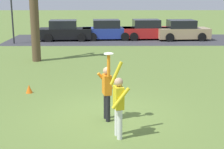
{
  "coord_description": "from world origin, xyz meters",
  "views": [
    {
      "loc": [
        0.1,
        -10.06,
        3.83
      ],
      "look_at": [
        0.18,
        0.05,
        1.31
      ],
      "focal_mm": 53.92,
      "sensor_mm": 36.0,
      "label": 1
    }
  ],
  "objects_px": {
    "person_defender": "(119,102)",
    "frisbee_disc": "(109,54)",
    "bare_tree_tall": "(33,1)",
    "parked_car_tan": "(182,31)",
    "field_cone_orange": "(29,89)",
    "person_catcher": "(107,89)",
    "parked_car_black": "(65,31)",
    "lamppost_by_lot": "(12,8)",
    "parked_car_blue": "(108,30)",
    "parked_car_red": "(148,30)"
  },
  "relations": [
    {
      "from": "person_defender",
      "to": "lamppost_by_lot",
      "type": "relative_size",
      "value": 0.48
    },
    {
      "from": "field_cone_orange",
      "to": "parked_car_black",
      "type": "bearing_deg",
      "value": 91.75
    },
    {
      "from": "parked_car_tan",
      "to": "bare_tree_tall",
      "type": "distance_m",
      "value": 13.24
    },
    {
      "from": "person_defender",
      "to": "parked_car_black",
      "type": "xyz_separation_m",
      "value": [
        -3.78,
        18.41,
        -0.25
      ]
    },
    {
      "from": "parked_car_black",
      "to": "lamppost_by_lot",
      "type": "bearing_deg",
      "value": -158.16
    },
    {
      "from": "parked_car_black",
      "to": "lamppost_by_lot",
      "type": "relative_size",
      "value": 0.99
    },
    {
      "from": "person_catcher",
      "to": "field_cone_orange",
      "type": "height_order",
      "value": "person_catcher"
    },
    {
      "from": "parked_car_red",
      "to": "field_cone_orange",
      "type": "relative_size",
      "value": 13.16
    },
    {
      "from": "field_cone_orange",
      "to": "lamppost_by_lot",
      "type": "bearing_deg",
      "value": 107.81
    },
    {
      "from": "parked_car_blue",
      "to": "lamppost_by_lot",
      "type": "relative_size",
      "value": 0.99
    },
    {
      "from": "person_defender",
      "to": "bare_tree_tall",
      "type": "xyz_separation_m",
      "value": [
        -4.33,
        10.2,
        2.34
      ]
    },
    {
      "from": "parked_car_blue",
      "to": "parked_car_red",
      "type": "bearing_deg",
      "value": -0.77
    },
    {
      "from": "parked_car_black",
      "to": "field_cone_orange",
      "type": "xyz_separation_m",
      "value": [
        0.44,
        -14.33,
        -0.57
      ]
    },
    {
      "from": "person_defender",
      "to": "parked_car_red",
      "type": "relative_size",
      "value": 0.48
    },
    {
      "from": "frisbee_disc",
      "to": "person_catcher",
      "type": "bearing_deg",
      "value": 104.09
    },
    {
      "from": "frisbee_disc",
      "to": "bare_tree_tall",
      "type": "distance_m",
      "value": 10.11
    },
    {
      "from": "person_defender",
      "to": "frisbee_disc",
      "type": "bearing_deg",
      "value": 0.0
    },
    {
      "from": "parked_car_black",
      "to": "field_cone_orange",
      "type": "distance_m",
      "value": 14.35
    },
    {
      "from": "person_catcher",
      "to": "parked_car_tan",
      "type": "distance_m",
      "value": 18.27
    },
    {
      "from": "person_catcher",
      "to": "lamppost_by_lot",
      "type": "distance_m",
      "value": 17.04
    },
    {
      "from": "person_defender",
      "to": "parked_car_black",
      "type": "bearing_deg",
      "value": -2.5
    },
    {
      "from": "parked_car_tan",
      "to": "person_defender",
      "type": "bearing_deg",
      "value": -110.67
    },
    {
      "from": "parked_car_tan",
      "to": "bare_tree_tall",
      "type": "xyz_separation_m",
      "value": [
        -9.96,
        -8.32,
        2.6
      ]
    },
    {
      "from": "parked_car_tan",
      "to": "parked_car_black",
      "type": "bearing_deg",
      "value": 176.94
    },
    {
      "from": "person_catcher",
      "to": "parked_car_red",
      "type": "distance_m",
      "value": 17.99
    },
    {
      "from": "parked_car_blue",
      "to": "parked_car_tan",
      "type": "relative_size",
      "value": 1.0
    },
    {
      "from": "parked_car_tan",
      "to": "parked_car_red",
      "type": "bearing_deg",
      "value": 167.34
    },
    {
      "from": "person_catcher",
      "to": "bare_tree_tall",
      "type": "height_order",
      "value": "bare_tree_tall"
    },
    {
      "from": "person_catcher",
      "to": "parked_car_red",
      "type": "xyz_separation_m",
      "value": [
        3.19,
        17.7,
        -0.25
      ]
    },
    {
      "from": "parked_car_black",
      "to": "bare_tree_tall",
      "type": "bearing_deg",
      "value": -97.68
    },
    {
      "from": "person_catcher",
      "to": "field_cone_orange",
      "type": "bearing_deg",
      "value": -147.1
    },
    {
      "from": "frisbee_disc",
      "to": "bare_tree_tall",
      "type": "xyz_separation_m",
      "value": [
        -4.07,
        9.17,
        1.23
      ]
    },
    {
      "from": "parked_car_tan",
      "to": "lamppost_by_lot",
      "type": "bearing_deg",
      "value": -175.69
    },
    {
      "from": "person_catcher",
      "to": "person_defender",
      "type": "bearing_deg",
      "value": 0.0
    },
    {
      "from": "person_defender",
      "to": "bare_tree_tall",
      "type": "relative_size",
      "value": 0.32
    },
    {
      "from": "frisbee_disc",
      "to": "field_cone_orange",
      "type": "distance_m",
      "value": 4.74
    },
    {
      "from": "person_defender",
      "to": "frisbee_disc",
      "type": "relative_size",
      "value": 7.46
    },
    {
      "from": "person_catcher",
      "to": "field_cone_orange",
      "type": "relative_size",
      "value": 6.5
    },
    {
      "from": "person_catcher",
      "to": "parked_car_blue",
      "type": "bearing_deg",
      "value": 166.1
    },
    {
      "from": "lamppost_by_lot",
      "to": "parked_car_blue",
      "type": "bearing_deg",
      "value": 16.75
    },
    {
      "from": "parked_car_blue",
      "to": "lamppost_by_lot",
      "type": "height_order",
      "value": "lamppost_by_lot"
    },
    {
      "from": "parked_car_black",
      "to": "parked_car_blue",
      "type": "bearing_deg",
      "value": 2.55
    },
    {
      "from": "person_catcher",
      "to": "parked_car_black",
      "type": "bearing_deg",
      "value": 177.31
    },
    {
      "from": "frisbee_disc",
      "to": "parked_car_black",
      "type": "xyz_separation_m",
      "value": [
        -3.52,
        17.37,
        -1.37
      ]
    },
    {
      "from": "person_catcher",
      "to": "bare_tree_tall",
      "type": "bearing_deg",
      "value": -169.91
    },
    {
      "from": "person_catcher",
      "to": "lamppost_by_lot",
      "type": "bearing_deg",
      "value": -169.46
    },
    {
      "from": "person_defender",
      "to": "parked_car_red",
      "type": "xyz_separation_m",
      "value": [
        2.87,
        18.96,
        -0.25
      ]
    },
    {
      "from": "parked_car_tan",
      "to": "field_cone_orange",
      "type": "bearing_deg",
      "value": -125.58
    },
    {
      "from": "person_catcher",
      "to": "person_defender",
      "type": "height_order",
      "value": "person_catcher"
    },
    {
      "from": "lamppost_by_lot",
      "to": "bare_tree_tall",
      "type": "bearing_deg",
      "value": -64.75
    }
  ]
}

